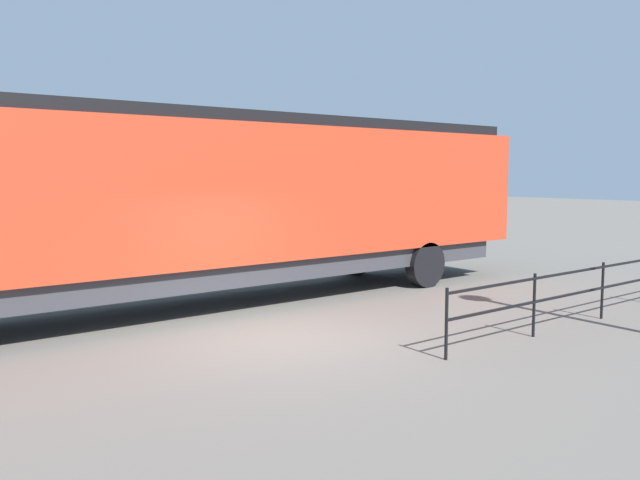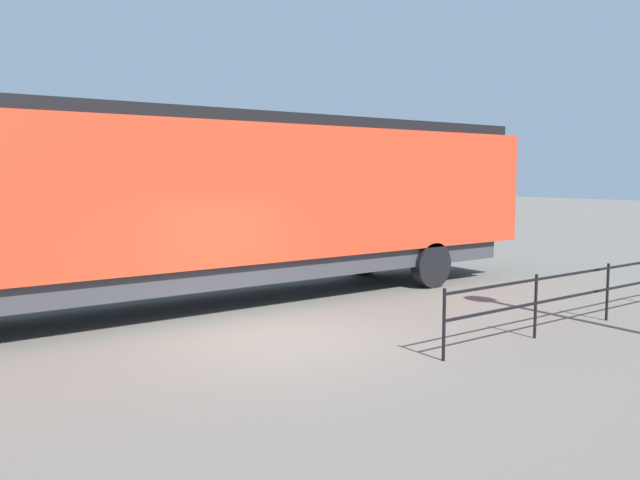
% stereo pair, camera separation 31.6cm
% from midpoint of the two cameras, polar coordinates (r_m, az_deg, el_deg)
% --- Properties ---
extents(ground_plane, '(120.00, 120.00, 0.00)m').
position_cam_midpoint_polar(ground_plane, '(11.19, -4.15, -8.60)').
color(ground_plane, '#666059').
extents(locomotive, '(2.82, 16.89, 3.99)m').
position_cam_midpoint_polar(locomotive, '(14.14, -9.10, 3.59)').
color(locomotive, red).
rests_on(locomotive, ground_plane).
extents(platform_fence, '(0.05, 11.28, 1.09)m').
position_cam_midpoint_polar(platform_fence, '(14.68, 24.61, -2.81)').
color(platform_fence, black).
rests_on(platform_fence, ground_plane).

